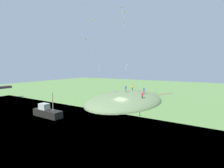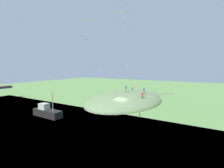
{
  "view_description": "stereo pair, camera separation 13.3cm",
  "coord_description": "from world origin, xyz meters",
  "px_view_note": "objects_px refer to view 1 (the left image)",
  "views": [
    {
      "loc": [
        -31.52,
        -16.39,
        9.27
      ],
      "look_at": [
        2.57,
        3.83,
        5.1
      ],
      "focal_mm": 25.63,
      "sensor_mm": 36.0,
      "label": 1
    },
    {
      "loc": [
        -31.45,
        -16.5,
        9.27
      ],
      "look_at": [
        2.57,
        3.83,
        5.1
      ],
      "focal_mm": 25.63,
      "sensor_mm": 36.0,
      "label": 2
    }
  ],
  "objects_px": {
    "person_with_child": "(126,88)",
    "kite_0": "(100,66)",
    "person_watching_kites": "(132,86)",
    "kite_5": "(86,39)",
    "person_near_shore": "(142,94)",
    "person_on_hilltop": "(144,90)",
    "kite_4": "(124,12)",
    "kite_1": "(127,65)",
    "mooring_post": "(140,114)",
    "kite_3": "(92,53)",
    "kite_7": "(123,22)",
    "kite_2": "(122,8)",
    "boat_on_lake": "(47,112)",
    "kite_6": "(92,21)"
  },
  "relations": [
    {
      "from": "kite_5",
      "to": "boat_on_lake",
      "type": "bearing_deg",
      "value": -166.45
    },
    {
      "from": "kite_6",
      "to": "kite_7",
      "type": "relative_size",
      "value": 1.22
    },
    {
      "from": "person_near_shore",
      "to": "kite_5",
      "type": "bearing_deg",
      "value": -35.73
    },
    {
      "from": "kite_0",
      "to": "mooring_post",
      "type": "distance_m",
      "value": 15.6
    },
    {
      "from": "kite_1",
      "to": "kite_6",
      "type": "distance_m",
      "value": 17.09
    },
    {
      "from": "person_near_shore",
      "to": "kite_0",
      "type": "relative_size",
      "value": 0.78
    },
    {
      "from": "kite_0",
      "to": "kite_1",
      "type": "distance_m",
      "value": 6.84
    },
    {
      "from": "person_near_shore",
      "to": "kite_2",
      "type": "xyz_separation_m",
      "value": [
        -1.26,
        4.93,
        20.18
      ]
    },
    {
      "from": "person_with_child",
      "to": "kite_0",
      "type": "xyz_separation_m",
      "value": [
        -6.34,
        3.99,
        5.84
      ]
    },
    {
      "from": "person_with_child",
      "to": "kite_6",
      "type": "bearing_deg",
      "value": 55.24
    },
    {
      "from": "kite_3",
      "to": "mooring_post",
      "type": "height_order",
      "value": "kite_3"
    },
    {
      "from": "person_watching_kites",
      "to": "kite_5",
      "type": "height_order",
      "value": "kite_5"
    },
    {
      "from": "kite_0",
      "to": "kite_7",
      "type": "height_order",
      "value": "kite_7"
    },
    {
      "from": "person_with_child",
      "to": "mooring_post",
      "type": "bearing_deg",
      "value": 177.81
    },
    {
      "from": "boat_on_lake",
      "to": "mooring_post",
      "type": "height_order",
      "value": "boat_on_lake"
    },
    {
      "from": "kite_2",
      "to": "person_on_hilltop",
      "type": "bearing_deg",
      "value": -32.37
    },
    {
      "from": "kite_1",
      "to": "kite_4",
      "type": "relative_size",
      "value": 0.84
    },
    {
      "from": "person_on_hilltop",
      "to": "kite_1",
      "type": "xyz_separation_m",
      "value": [
        -3.8,
        3.23,
        6.44
      ]
    },
    {
      "from": "person_near_shore",
      "to": "kite_5",
      "type": "relative_size",
      "value": 1.23
    },
    {
      "from": "kite_1",
      "to": "kite_2",
      "type": "relative_size",
      "value": 0.83
    },
    {
      "from": "kite_6",
      "to": "kite_7",
      "type": "bearing_deg",
      "value": -90.9
    },
    {
      "from": "kite_3",
      "to": "person_near_shore",
      "type": "bearing_deg",
      "value": -78.99
    },
    {
      "from": "person_with_child",
      "to": "kite_4",
      "type": "xyz_separation_m",
      "value": [
        -0.82,
        0.17,
        19.42
      ]
    },
    {
      "from": "kite_0",
      "to": "kite_7",
      "type": "distance_m",
      "value": 12.79
    },
    {
      "from": "kite_1",
      "to": "kite_4",
      "type": "bearing_deg",
      "value": 52.59
    },
    {
      "from": "kite_0",
      "to": "kite_3",
      "type": "height_order",
      "value": "kite_3"
    },
    {
      "from": "kite_2",
      "to": "kite_4",
      "type": "xyz_separation_m",
      "value": [
        3.01,
        0.86,
        0.09
      ]
    },
    {
      "from": "person_watching_kites",
      "to": "kite_0",
      "type": "distance_m",
      "value": 14.47
    },
    {
      "from": "kite_2",
      "to": "kite_7",
      "type": "xyz_separation_m",
      "value": [
        2.8,
        1.22,
        -2.39
      ]
    },
    {
      "from": "kite_0",
      "to": "mooring_post",
      "type": "xyz_separation_m",
      "value": [
        -4.1,
        -11.98,
        -9.12
      ]
    },
    {
      "from": "kite_2",
      "to": "person_near_shore",
      "type": "bearing_deg",
      "value": -75.71
    },
    {
      "from": "kite_6",
      "to": "mooring_post",
      "type": "height_order",
      "value": "kite_6"
    },
    {
      "from": "kite_7",
      "to": "kite_0",
      "type": "bearing_deg",
      "value": 146.9
    },
    {
      "from": "kite_0",
      "to": "person_near_shore",
      "type": "bearing_deg",
      "value": -68.59
    },
    {
      "from": "boat_on_lake",
      "to": "kite_6",
      "type": "relative_size",
      "value": 2.99
    },
    {
      "from": "person_watching_kites",
      "to": "mooring_post",
      "type": "xyz_separation_m",
      "value": [
        -16.81,
        -8.83,
        -2.98
      ]
    },
    {
      "from": "person_watching_kites",
      "to": "kite_7",
      "type": "xyz_separation_m",
      "value": [
        -7.4,
        -0.32,
        17.25
      ]
    },
    {
      "from": "person_watching_kites",
      "to": "kite_4",
      "type": "height_order",
      "value": "kite_4"
    },
    {
      "from": "kite_5",
      "to": "kite_6",
      "type": "relative_size",
      "value": 0.61
    },
    {
      "from": "person_near_shore",
      "to": "kite_6",
      "type": "relative_size",
      "value": 0.75
    },
    {
      "from": "boat_on_lake",
      "to": "kite_0",
      "type": "height_order",
      "value": "kite_0"
    },
    {
      "from": "person_on_hilltop",
      "to": "kite_4",
      "type": "relative_size",
      "value": 0.86
    },
    {
      "from": "boat_on_lake",
      "to": "kite_0",
      "type": "distance_m",
      "value": 16.09
    },
    {
      "from": "kite_5",
      "to": "person_near_shore",
      "type": "bearing_deg",
      "value": -88.35
    },
    {
      "from": "person_on_hilltop",
      "to": "kite_4",
      "type": "distance_m",
      "value": 20.55
    },
    {
      "from": "kite_4",
      "to": "kite_0",
      "type": "bearing_deg",
      "value": 145.32
    },
    {
      "from": "kite_6",
      "to": "person_with_child",
      "type": "bearing_deg",
      "value": -85.15
    },
    {
      "from": "kite_5",
      "to": "mooring_post",
      "type": "height_order",
      "value": "kite_5"
    },
    {
      "from": "kite_1",
      "to": "mooring_post",
      "type": "distance_m",
      "value": 14.41
    },
    {
      "from": "boat_on_lake",
      "to": "kite_7",
      "type": "distance_m",
      "value": 27.88
    }
  ]
}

